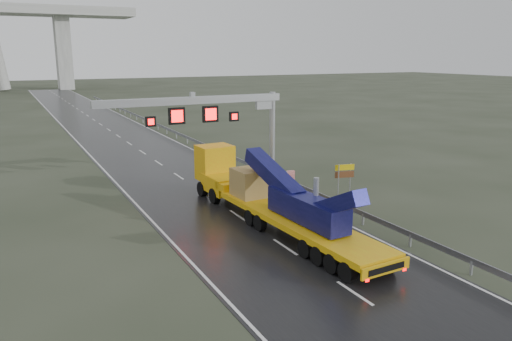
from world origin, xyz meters
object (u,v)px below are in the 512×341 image
striped_barrier (291,177)px  sign_gantry (219,115)px  heavy_haul_truck (261,192)px  exit_sign_pair (344,174)px

striped_barrier → sign_gantry: bearing=171.0°
sign_gantry → heavy_haul_truck: size_ratio=0.79×
exit_sign_pair → striped_barrier: bearing=118.6°
exit_sign_pair → striped_barrier: (-1.40, 5.19, -1.23)m
sign_gantry → exit_sign_pair: 10.76m
heavy_haul_truck → exit_sign_pair: size_ratio=7.55×
exit_sign_pair → striped_barrier: size_ratio=2.39×
sign_gantry → heavy_haul_truck: (-0.98, -9.02, -3.90)m
sign_gantry → exit_sign_pair: size_ratio=5.94×
sign_gantry → heavy_haul_truck: 9.87m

